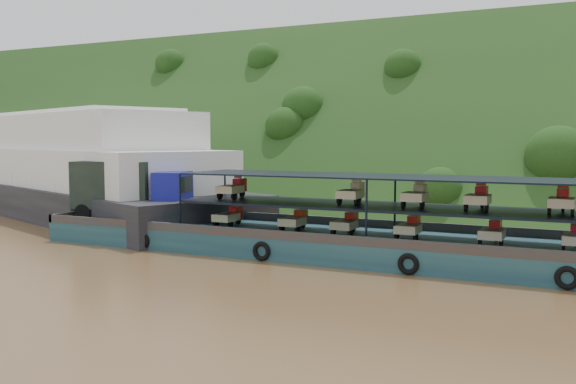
% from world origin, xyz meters
% --- Properties ---
extents(ground, '(160.00, 160.00, 0.00)m').
position_xyz_m(ground, '(0.00, 0.00, 0.00)').
color(ground, brown).
rests_on(ground, ground).
extents(hillside, '(140.00, 39.60, 39.60)m').
position_xyz_m(hillside, '(0.00, 36.00, 0.00)').
color(hillside, '#183412').
rests_on(hillside, ground).
extents(cargo_barge, '(35.10, 7.18, 5.06)m').
position_xyz_m(cargo_barge, '(-0.29, 0.23, 1.27)').
color(cargo_barge, '#143547').
rests_on(cargo_barge, ground).
extents(passenger_ferry, '(44.70, 26.15, 8.86)m').
position_xyz_m(passenger_ferry, '(-26.70, 9.29, 3.84)').
color(passenger_ferry, black).
rests_on(passenger_ferry, ground).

